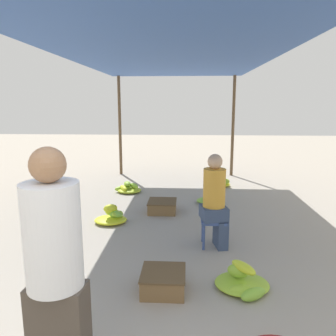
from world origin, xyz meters
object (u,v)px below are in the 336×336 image
object	(u,v)px
stool	(213,224)
banana_pile_left_1	(128,189)
banana_pile_left_0	(112,216)
banana_pile_right_0	(211,200)
vendor_foreground	(55,272)
banana_pile_right_1	(220,183)
banana_pile_right_2	(243,281)
crate_mid	(163,281)
vendor_seated	(215,200)
crate_near	(162,206)

from	to	relation	value
stool	banana_pile_left_1	bearing A→B (deg)	121.67
banana_pile_left_0	banana_pile_left_1	xyz separation A→B (m)	(-0.08, 1.90, -0.02)
banana_pile_left_1	banana_pile_right_0	xyz separation A→B (m)	(1.80, -0.71, -0.02)
banana_pile_right_0	banana_pile_left_0	bearing A→B (deg)	-145.35
stool	banana_pile_right_0	world-z (taller)	stool
stool	vendor_foreground	bearing A→B (deg)	-116.76
vendor_foreground	banana_pile_right_1	distance (m)	6.09
banana_pile_right_2	crate_mid	size ratio (longest dim) A/B	1.30
vendor_foreground	crate_mid	world-z (taller)	vendor_foreground
vendor_seated	banana_pile_left_0	size ratio (longest dim) A/B	2.41
banana_pile_right_0	crate_near	world-z (taller)	crate_near
vendor_foreground	stool	bearing A→B (deg)	63.24
banana_pile_left_0	banana_pile_right_1	xyz separation A→B (m)	(2.04, 2.58, -0.02)
vendor_foreground	banana_pile_right_1	xyz separation A→B (m)	(1.66, 5.81, -0.79)
banana_pile_left_1	crate_mid	xyz separation A→B (m)	(1.07, -3.88, 0.03)
vendor_foreground	banana_pile_right_2	world-z (taller)	vendor_foreground
vendor_seated	crate_near	xyz separation A→B (m)	(-0.83, 1.42, -0.56)
vendor_foreground	banana_pile_right_2	xyz separation A→B (m)	(1.44, 1.32, -0.79)
crate_mid	stool	bearing A→B (deg)	62.17
banana_pile_right_2	crate_mid	distance (m)	0.84
banana_pile_left_1	banana_pile_right_2	xyz separation A→B (m)	(1.91, -3.81, 0.01)
vendor_foreground	banana_pile_right_0	xyz separation A→B (m)	(1.33, 4.42, -0.81)
stool	banana_pile_left_1	distance (m)	3.21
crate_near	crate_mid	size ratio (longest dim) A/B	1.10
stool	crate_near	size ratio (longest dim) A/B	0.77
banana_pile_left_0	crate_mid	size ratio (longest dim) A/B	1.15
vendor_seated	banana_pile_right_1	xyz separation A→B (m)	(0.43, 3.40, -0.59)
vendor_foreground	vendor_seated	bearing A→B (deg)	62.86
banana_pile_right_1	banana_pile_left_0	bearing A→B (deg)	-128.40
vendor_foreground	banana_pile_left_1	world-z (taller)	vendor_foreground
vendor_foreground	crate_near	xyz separation A→B (m)	(0.41, 3.83, -0.77)
stool	crate_near	xyz separation A→B (m)	(-0.81, 1.42, -0.21)
stool	banana_pile_left_1	xyz separation A→B (m)	(-1.68, 2.72, -0.23)
vendor_foreground	stool	world-z (taller)	vendor_foreground
stool	vendor_seated	distance (m)	0.35
stool	vendor_seated	size ratio (longest dim) A/B	0.30
banana_pile_right_2	crate_mid	bearing A→B (deg)	-175.24
banana_pile_right_2	crate_near	xyz separation A→B (m)	(-1.04, 2.50, 0.01)
banana_pile_left_0	stool	bearing A→B (deg)	-27.18
vendor_seated	crate_mid	distance (m)	1.43
vendor_foreground	stool	size ratio (longest dim) A/B	4.30
stool	banana_pile_left_1	world-z (taller)	stool
banana_pile_left_0	banana_pile_right_2	size ratio (longest dim) A/B	0.88
vendor_seated	stool	bearing A→B (deg)	168.99
vendor_seated	banana_pile_right_1	size ratio (longest dim) A/B	2.68
banana_pile_right_1	crate_near	xyz separation A→B (m)	(-1.25, -1.98, 0.02)
banana_pile_left_0	crate_mid	world-z (taller)	banana_pile_left_0
banana_pile_right_2	vendor_seated	bearing A→B (deg)	100.97
banana_pile_right_1	crate_near	bearing A→B (deg)	-122.33
vendor_foreground	vendor_seated	size ratio (longest dim) A/B	1.31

